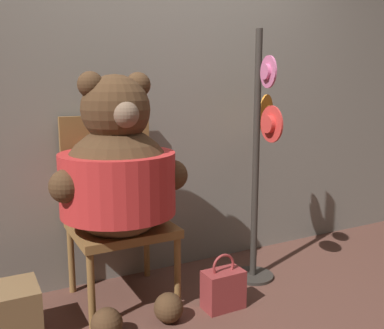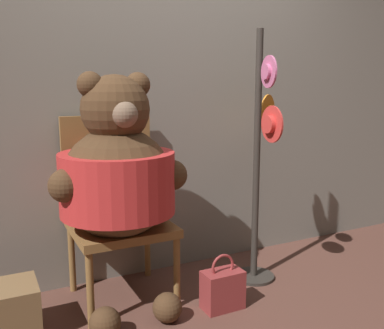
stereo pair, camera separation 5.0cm
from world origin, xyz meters
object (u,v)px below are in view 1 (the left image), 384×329
at_px(teddy_bear, 118,176).
at_px(chair, 115,204).
at_px(hat_display_rack, 261,158).
at_px(handbag_on_ground, 223,288).

bearing_deg(teddy_bear, chair, 79.05).
distance_m(teddy_bear, hat_display_rack, 0.95).
height_order(teddy_bear, hat_display_rack, hat_display_rack).
bearing_deg(handbag_on_ground, chair, 135.11).
relative_size(chair, hat_display_rack, 0.68).
xyz_separation_m(hat_display_rack, handbag_on_ground, (-0.43, -0.24, -0.71)).
relative_size(hat_display_rack, handbag_on_ground, 4.91).
bearing_deg(hat_display_rack, teddy_bear, 177.05).
xyz_separation_m(chair, handbag_on_ground, (0.48, -0.48, -0.45)).
relative_size(teddy_bear, handbag_on_ground, 4.09).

